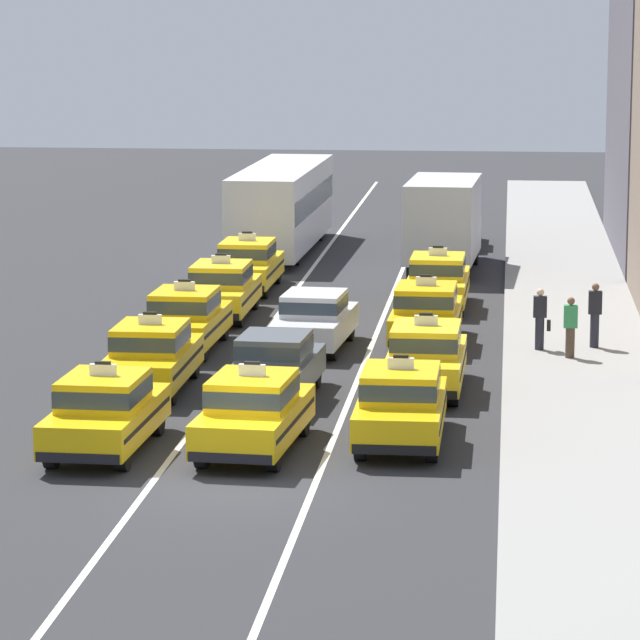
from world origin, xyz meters
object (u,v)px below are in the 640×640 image
taxi_left_fifth (248,264)px  sedan_center_third (314,319)px  sedan_center_second (275,364)px  taxi_right_fourth (438,280)px  taxi_left_nearest (105,411)px  taxi_left_second (151,355)px  taxi_right_third (426,313)px  pedestrian_near_crosswalk (595,315)px  pedestrian_mid_block (570,327)px  pedestrian_by_storefront (540,319)px  taxi_left_fourth (222,289)px  taxi_right_nearest (401,404)px  taxi_right_sixth (453,223)px  taxi_right_second (426,356)px  taxi_center_nearest (253,411)px  taxi_left_third (186,318)px  box_truck_right_fifth (445,220)px  bus_left_sixth (282,204)px

taxi_left_fifth → sedan_center_third: 10.31m
sedan_center_second → taxi_right_fourth: taxi_right_fourth is taller
taxi_left_nearest → taxi_left_second: 6.04m
sedan_center_third → taxi_left_nearest: bearing=-105.1°
taxi_right_third → pedestrian_near_crosswalk: size_ratio=2.63×
taxi_left_second → taxi_right_third: size_ratio=0.99×
taxi_left_second → pedestrian_mid_block: bearing=23.6°
pedestrian_near_crosswalk → pedestrian_by_storefront: (-1.46, -0.49, -0.06)m
taxi_left_second → pedestrian_by_storefront: size_ratio=2.76×
taxi_left_fourth → sedan_center_third: bearing=-54.7°
taxi_right_nearest → taxi_right_third: (0.00, 11.39, 0.00)m
sedan_center_second → taxi_right_sixth: (3.34, 27.83, 0.03)m
taxi_right_second → pedestrian_near_crosswalk: taxi_right_second is taller
taxi_right_third → pedestrian_near_crosswalk: bearing=-8.9°
pedestrian_near_crosswalk → taxi_left_fifth: bearing=138.8°
taxi_right_third → pedestrian_mid_block: (3.87, -2.23, 0.08)m
taxi_right_fourth → pedestrian_mid_block: (3.79, -8.14, 0.08)m
taxi_left_fourth → taxi_right_nearest: size_ratio=1.00×
taxi_right_third → taxi_right_fourth: (0.08, 5.91, 0.00)m
sedan_center_third → taxi_right_nearest: (2.97, -10.35, 0.03)m
taxi_right_nearest → taxi_right_second: same height
taxi_left_fourth → taxi_right_second: bearing=-56.0°
sedan_center_third → pedestrian_mid_block: 6.95m
taxi_center_nearest → sedan_center_second: taxi_center_nearest is taller
pedestrian_mid_block → taxi_right_sixth: bearing=99.4°
taxi_left_fifth → sedan_center_third: (3.25, -9.79, -0.03)m
sedan_center_second → taxi_right_sixth: size_ratio=0.96×
taxi_right_second → taxi_right_sixth: same height
taxi_left_nearest → taxi_left_fourth: (-0.13, 16.30, 0.00)m
taxi_left_third → taxi_left_fourth: 5.10m
box_truck_right_fifth → pedestrian_by_storefront: 15.48m
taxi_left_third → taxi_left_fifth: size_ratio=1.00×
taxi_center_nearest → taxi_right_third: same height
taxi_right_nearest → taxi_center_nearest: bearing=-161.4°
box_truck_right_fifth → taxi_right_sixth: 6.62m
sedan_center_second → sedan_center_third: size_ratio=1.00×
taxi_right_third → sedan_center_second: bearing=-113.9°
pedestrian_by_storefront → taxi_left_fifth: bearing=133.2°
taxi_right_second → taxi_right_nearest: bearing=-93.1°
taxi_left_nearest → taxi_left_second: (-0.22, 6.03, 0.00)m
taxi_right_sixth → bus_left_sixth: bearing=-158.6°
sedan_center_second → taxi_center_nearest: bearing=-87.6°
taxi_left_fourth → taxi_right_third: (6.26, -3.59, 0.00)m
taxi_left_second → taxi_right_fourth: (6.42, 12.60, 0.00)m
taxi_center_nearest → sedan_center_second: size_ratio=1.06×
taxi_left_fifth → sedan_center_second: 16.34m
taxi_left_second → taxi_right_sixth: 27.94m
sedan_center_third → pedestrian_near_crosswalk: pedestrian_near_crosswalk is taller
taxi_right_nearest → pedestrian_near_crosswalk: bearing=66.8°
pedestrian_near_crosswalk → pedestrian_mid_block: (-0.70, -1.52, -0.08)m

